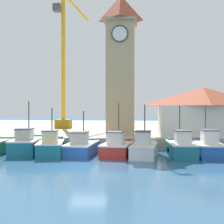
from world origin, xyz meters
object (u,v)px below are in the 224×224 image
at_px(fishing_boat_center, 117,147).
at_px(clock_tower, 121,61).
at_px(fishing_boat_left_inner, 51,146).
at_px(port_crane_far, 64,75).
at_px(fishing_boat_mid_right, 144,148).
at_px(fishing_boat_right_outer, 207,147).
at_px(fishing_boat_left_outer, 27,145).
at_px(fishing_boat_mid_left, 82,147).
at_px(warehouse_right, 203,111).
at_px(fishing_boat_right_inner, 181,147).

xyz_separation_m(fishing_boat_center, clock_tower, (-0.20, 7.47, 8.12)).
xyz_separation_m(fishing_boat_left_inner, port_crane_far, (-3.24, 17.30, 7.72)).
height_order(fishing_boat_mid_right, fishing_boat_right_outer, fishing_boat_mid_right).
bearing_deg(fishing_boat_left_outer, fishing_boat_mid_left, -1.95).
distance_m(fishing_boat_mid_right, warehouse_right, 9.80).
height_order(fishing_boat_center, fishing_boat_right_inner, fishing_boat_center).
height_order(clock_tower, warehouse_right, clock_tower).
relative_size(fishing_boat_mid_left, fishing_boat_center, 1.10).
distance_m(fishing_boat_left_outer, fishing_boat_right_inner, 12.79).
xyz_separation_m(fishing_boat_mid_left, warehouse_right, (11.07, 6.55, 2.93)).
bearing_deg(warehouse_right, fishing_boat_left_inner, -152.72).
relative_size(fishing_boat_left_outer, clock_tower, 0.33).
xyz_separation_m(fishing_boat_left_outer, clock_tower, (7.49, 7.14, 8.02)).
bearing_deg(fishing_boat_left_outer, fishing_boat_right_outer, 0.58).
distance_m(fishing_boat_right_inner, warehouse_right, 7.91).
distance_m(fishing_boat_left_outer, fishing_boat_mid_right, 9.87).
bearing_deg(fishing_boat_mid_right, fishing_boat_center, 167.07).
xyz_separation_m(fishing_boat_mid_right, fishing_boat_right_inner, (2.95, 0.49, 0.04)).
bearing_deg(fishing_boat_center, clock_tower, 91.52).
relative_size(fishing_boat_center, fishing_boat_mid_right, 1.04).
xyz_separation_m(clock_tower, port_crane_far, (-8.46, 9.58, -0.35)).
bearing_deg(fishing_boat_left_outer, fishing_boat_center, -2.48).
bearing_deg(port_crane_far, fishing_boat_center, -63.07).
height_order(fishing_boat_right_outer, port_crane_far, port_crane_far).
bearing_deg(port_crane_far, fishing_boat_left_inner, -79.41).
xyz_separation_m(fishing_boat_left_inner, fishing_boat_right_outer, (12.67, 0.74, -0.00)).
xyz_separation_m(fishing_boat_mid_left, fishing_boat_right_outer, (10.21, 0.31, 0.07)).
distance_m(fishing_boat_center, fishing_boat_mid_right, 2.20).
bearing_deg(clock_tower, fishing_boat_mid_right, -73.60).
distance_m(fishing_boat_left_inner, warehouse_right, 15.49).
relative_size(fishing_boat_mid_right, fishing_boat_right_inner, 0.94).
relative_size(clock_tower, port_crane_far, 0.85).
bearing_deg(fishing_boat_mid_right, port_crane_far, 121.64).
bearing_deg(fishing_boat_mid_right, warehouse_right, 50.44).
distance_m(fishing_boat_mid_left, port_crane_far, 19.44).
distance_m(warehouse_right, port_crane_far, 20.28).
height_order(fishing_boat_left_outer, warehouse_right, warehouse_right).
height_order(fishing_boat_left_outer, fishing_boat_right_outer, fishing_boat_left_outer).
bearing_deg(fishing_boat_center, fishing_boat_mid_left, 176.68).
bearing_deg(fishing_boat_mid_left, clock_tower, 69.21).
relative_size(fishing_boat_mid_right, warehouse_right, 0.49).
bearing_deg(fishing_boat_left_inner, fishing_boat_center, 2.69).
distance_m(fishing_boat_left_outer, fishing_boat_mid_left, 4.72).
height_order(fishing_boat_right_outer, clock_tower, clock_tower).
height_order(fishing_boat_mid_left, fishing_boat_mid_right, fishing_boat_mid_right).
distance_m(fishing_boat_center, clock_tower, 11.04).
bearing_deg(clock_tower, warehouse_right, -5.13).
bearing_deg(clock_tower, fishing_boat_right_inner, -54.68).
relative_size(fishing_boat_right_inner, port_crane_far, 0.24).
bearing_deg(port_crane_far, warehouse_right, -31.62).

